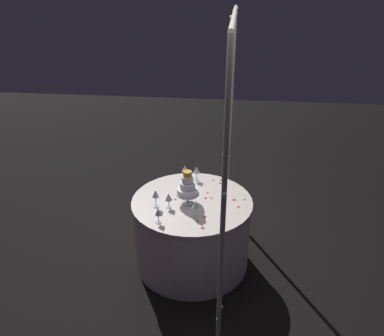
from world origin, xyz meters
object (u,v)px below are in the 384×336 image
main_table (192,232)px  tiered_cake (188,187)px  wine_glass_2 (169,197)px  wine_glass_1 (156,194)px  wine_glass_4 (158,212)px  decorative_arch (229,121)px  wine_glass_5 (185,169)px  wine_glass_3 (197,170)px  wine_glass_0 (196,205)px

main_table → tiered_cake: bearing=-33.9°
tiered_cake → wine_glass_2: bearing=-59.8°
wine_glass_1 → wine_glass_4: 0.26m
decorative_arch → main_table: decorative_arch is taller
wine_glass_1 → wine_glass_2: 0.12m
main_table → wine_glass_4: size_ratio=8.05×
main_table → wine_glass_5: size_ratio=7.73×
wine_glass_3 → wine_glass_5: (-0.02, -0.13, -0.01)m
tiered_cake → main_table: bearing=146.1°
decorative_arch → wine_glass_0: decorative_arch is taller
wine_glass_0 → wine_glass_4: size_ratio=1.12×
decorative_arch → wine_glass_1: bearing=-76.8°
main_table → wine_glass_1: bearing=-64.7°
main_table → wine_glass_2: size_ratio=7.72×
wine_glass_1 → main_table: bearing=115.3°
wine_glass_1 → wine_glass_2: (-0.00, 0.12, -0.02)m
main_table → wine_glass_5: 0.66m
tiered_cake → wine_glass_1: (0.10, -0.28, -0.04)m
tiered_cake → wine_glass_1: size_ratio=1.88×
wine_glass_0 → wine_glass_3: (-0.69, -0.06, -0.00)m
wine_glass_0 → wine_glass_1: size_ratio=0.91×
wine_glass_0 → wine_glass_5: bearing=-165.2°
wine_glass_0 → wine_glass_2: bearing=-115.5°
tiered_cake → wine_glass_0: size_ratio=2.07×
wine_glass_0 → wine_glass_3: size_ratio=1.03×
main_table → wine_glass_3: size_ratio=7.35×
main_table → tiered_cake: (0.05, -0.04, 0.54)m
tiered_cake → wine_glass_3: size_ratio=2.12×
decorative_arch → wine_glass_4: bearing=-54.7°
decorative_arch → wine_glass_5: 0.94m
wine_glass_3 → wine_glass_4: bearing=-16.7°
wine_glass_4 → wine_glass_0: bearing=112.7°
main_table → wine_glass_1: 0.61m
wine_glass_1 → decorative_arch: bearing=103.2°
wine_glass_3 → main_table: bearing=-0.1°
wine_glass_2 → wine_glass_3: wine_glass_3 is taller
tiered_cake → wine_glass_0: bearing=24.0°
decorative_arch → wine_glass_0: (0.27, -0.26, -0.69)m
wine_glass_3 → wine_glass_5: wine_glass_3 is taller
main_table → wine_glass_4: (0.40, -0.25, 0.47)m
wine_glass_0 → wine_glass_4: (0.13, -0.31, -0.01)m
main_table → wine_glass_3: wine_glass_3 is taller
tiered_cake → wine_glass_3: 0.47m
wine_glass_1 → wine_glass_5: size_ratio=1.19×
main_table → wine_glass_4: 0.66m
main_table → wine_glass_3: bearing=179.9°
decorative_arch → wine_glass_3: decorative_arch is taller
wine_glass_1 → wine_glass_0: bearing=72.2°
wine_glass_4 → tiered_cake: bearing=148.9°
wine_glass_1 → wine_glass_3: wine_glass_1 is taller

